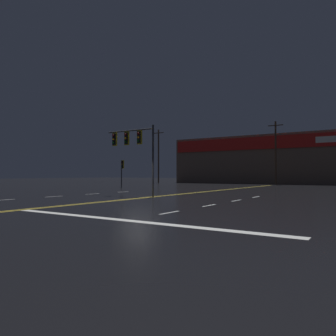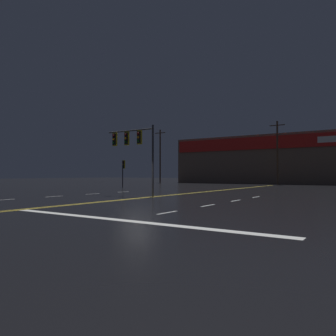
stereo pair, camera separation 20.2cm
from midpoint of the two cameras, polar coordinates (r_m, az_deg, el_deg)
The scene contains 6 objects.
ground_plane at distance 21.05m, azimuth -5.12°, elevation -5.29°, with size 200.00×200.00×0.00m, color black.
road_markings at distance 18.82m, azimuth -5.40°, elevation -5.78°, with size 17.60×60.00×0.01m.
traffic_signal_median at distance 23.67m, azimuth -6.00°, elevation 4.49°, with size 4.18×0.36×4.94m.
traffic_signal_corner_northwest at distance 39.36m, azimuth -7.66°, elevation 0.10°, with size 0.42×0.36×3.22m.
building_backdrop at distance 58.37m, azimuth 20.61°, elevation 1.38°, with size 37.94×10.23×7.96m.
utility_pole_row at distance 50.64m, azimuth 19.47°, elevation 2.91°, with size 46.26×0.26×9.91m.
Camera 2 is at (13.23, -16.32, 1.54)m, focal length 35.00 mm.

